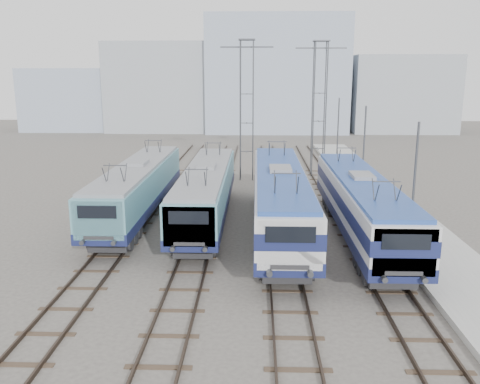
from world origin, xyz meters
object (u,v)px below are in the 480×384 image
Objects in this scene: mast_mid at (363,155)px; locomotive_center_right at (280,195)px; mast_front at (413,193)px; mast_rear at (338,135)px; catenary_tower_east at (319,103)px; catenary_tower_west at (247,104)px; locomotive_far_left at (138,186)px; locomotive_far_right at (361,202)px; locomotive_center_left at (206,190)px.

locomotive_center_right is at bearing -128.43° from mast_mid.
mast_front is 1.00× the size of mast_rear.
locomotive_center_right is at bearing -103.28° from catenary_tower_east.
catenary_tower_west is 1.71× the size of mast_mid.
locomotive_center_right is 2.66× the size of mast_front.
locomotive_far_left is 2.48× the size of mast_front.
catenary_tower_east reaches higher than locomotive_center_right.
mast_rear is (6.35, 20.00, 1.13)m from locomotive_center_right.
locomotive_far_right is 2.52× the size of mast_rear.
mast_rear is (8.60, 4.00, -3.14)m from catenary_tower_west.
mast_front is (15.35, -7.10, 1.33)m from locomotive_far_left.
mast_rear reaches higher than locomotive_far_right.
catenary_tower_west is (-2.25, 16.00, 4.27)m from locomotive_center_right.
mast_mid is at bearing -42.93° from catenary_tower_west.
catenary_tower_east is (4.25, 18.00, 4.27)m from locomotive_center_right.
locomotive_center_left is at bearing 149.90° from mast_front.
locomotive_center_right is at bearing -82.00° from catenary_tower_west.
catenary_tower_west is (6.75, 12.90, 4.48)m from locomotive_far_left.
catenary_tower_east reaches higher than locomotive_far_left.
locomotive_far_right is at bearing -16.18° from locomotive_far_left.
locomotive_far_left is 14.06m from locomotive_far_right.
catenary_tower_east is at bearing 17.10° from catenary_tower_west.
mast_mid reaches higher than locomotive_far_left.
locomotive_center_left is 2.45× the size of mast_mid.
locomotive_far_right reaches higher than locomotive_center_left.
locomotive_center_left is at bearing -121.49° from mast_rear.
locomotive_far_left is at bearing -117.63° from catenary_tower_west.
catenary_tower_west is 9.99m from mast_rear.
locomotive_center_left is 14.60m from catenary_tower_west.
locomotive_far_left is 1.01× the size of locomotive_center_left.
locomotive_center_left is 12.34m from mast_mid.
mast_front is (10.85, -6.29, 1.36)m from locomotive_center_left.
catenary_tower_east reaches higher than locomotive_center_left.
mast_front is at bearing -90.00° from mast_rear.
locomotive_center_right reaches higher than locomotive_far_left.
catenary_tower_east is (8.75, 15.71, 4.50)m from locomotive_center_left.
catenary_tower_east is 4.28m from mast_rear.
locomotive_far_right is at bearing 120.14° from mast_front.
catenary_tower_west reaches higher than mast_mid.
mast_mid is (2.10, -10.00, -3.14)m from catenary_tower_east.
mast_mid is (10.85, 5.71, 1.36)m from locomotive_center_left.
locomotive_center_left is 18.54m from catenary_tower_east.
catenary_tower_east is at bearing 101.86° from mast_mid.
locomotive_center_right is at bearing -107.61° from mast_rear.
locomotive_far_left reaches higher than locomotive_center_left.
locomotive_far_left is 2.48× the size of mast_mid.
locomotive_far_right is 1.47× the size of catenary_tower_east.
locomotive_center_right reaches higher than locomotive_center_left.
catenary_tower_west reaches higher than mast_rear.
locomotive_far_left is 2.48× the size of mast_rear.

